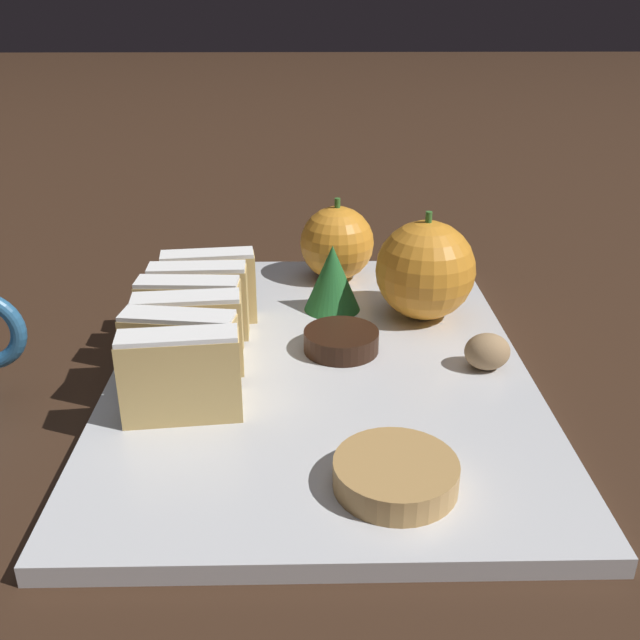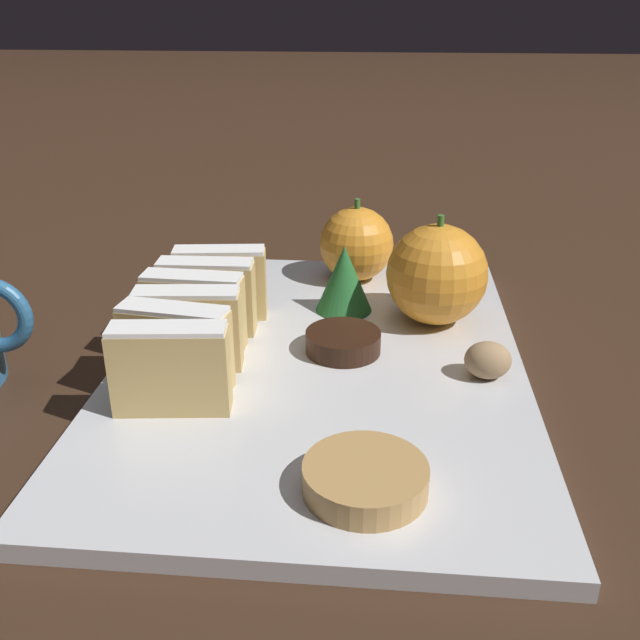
{
  "view_description": "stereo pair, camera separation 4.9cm",
  "coord_description": "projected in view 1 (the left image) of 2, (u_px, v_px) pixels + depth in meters",
  "views": [
    {
      "loc": [
        -0.01,
        -0.45,
        0.25
      ],
      "look_at": [
        0.0,
        0.0,
        0.04
      ],
      "focal_mm": 40.0,
      "sensor_mm": 36.0,
      "label": 1
    },
    {
      "loc": [
        0.04,
        -0.45,
        0.25
      ],
      "look_at": [
        0.0,
        0.0,
        0.04
      ],
      "focal_mm": 40.0,
      "sensor_mm": 36.0,
      "label": 2
    }
  ],
  "objects": [
    {
      "name": "serving_platter",
      "position": [
        320.0,
        366.0,
        0.51
      ],
      "size": [
        0.28,
        0.4,
        0.01
      ],
      "color": "silver",
      "rests_on": "ground_plane"
    },
    {
      "name": "orange_near",
      "position": [
        337.0,
        243.0,
        0.64
      ],
      "size": [
        0.07,
        0.07,
        0.07
      ],
      "color": "orange",
      "rests_on": "serving_platter"
    },
    {
      "name": "stollen_slice_second",
      "position": [
        181.0,
        355.0,
        0.45
      ],
      "size": [
        0.07,
        0.03,
        0.06
      ],
      "color": "tan",
      "rests_on": "serving_platter"
    },
    {
      "name": "stollen_slice_fifth",
      "position": [
        199.0,
        302.0,
        0.53
      ],
      "size": [
        0.07,
        0.02,
        0.06
      ],
      "color": "tan",
      "rests_on": "serving_platter"
    },
    {
      "name": "stollen_slice_sixth",
      "position": [
        209.0,
        287.0,
        0.55
      ],
      "size": [
        0.07,
        0.03,
        0.06
      ],
      "color": "tan",
      "rests_on": "serving_platter"
    },
    {
      "name": "evergreen_sprig",
      "position": [
        332.0,
        278.0,
        0.57
      ],
      "size": [
        0.05,
        0.05,
        0.05
      ],
      "color": "#23662D",
      "rests_on": "serving_platter"
    },
    {
      "name": "stollen_slice_third",
      "position": [
        189.0,
        335.0,
        0.47
      ],
      "size": [
        0.07,
        0.03,
        0.06
      ],
      "color": "tan",
      "rests_on": "serving_platter"
    },
    {
      "name": "gingerbread_cookie",
      "position": [
        396.0,
        474.0,
        0.37
      ],
      "size": [
        0.07,
        0.07,
        0.02
      ],
      "color": "tan",
      "rests_on": "serving_platter"
    },
    {
      "name": "stollen_slice_front",
      "position": [
        181.0,
        377.0,
        0.42
      ],
      "size": [
        0.07,
        0.03,
        0.06
      ],
      "color": "tan",
      "rests_on": "serving_platter"
    },
    {
      "name": "orange_far",
      "position": [
        425.0,
        270.0,
        0.56
      ],
      "size": [
        0.08,
        0.08,
        0.09
      ],
      "color": "orange",
      "rests_on": "serving_platter"
    },
    {
      "name": "chocolate_cookie",
      "position": [
        341.0,
        341.0,
        0.51
      ],
      "size": [
        0.05,
        0.05,
        0.02
      ],
      "color": "black",
      "rests_on": "serving_platter"
    },
    {
      "name": "stollen_slice_fourth",
      "position": [
        190.0,
        318.0,
        0.5
      ],
      "size": [
        0.07,
        0.02,
        0.06
      ],
      "color": "tan",
      "rests_on": "serving_platter"
    },
    {
      "name": "ground_plane",
      "position": [
        320.0,
        373.0,
        0.51
      ],
      "size": [
        6.0,
        6.0,
        0.0
      ],
      "primitive_type": "plane",
      "color": "#382316"
    },
    {
      "name": "walnut",
      "position": [
        487.0,
        352.0,
        0.49
      ],
      "size": [
        0.03,
        0.03,
        0.03
      ],
      "color": "tan",
      "rests_on": "serving_platter"
    }
  ]
}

